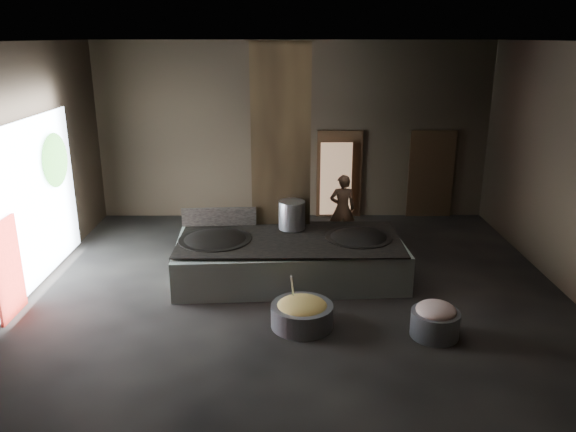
{
  "coord_description": "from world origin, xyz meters",
  "views": [
    {
      "loc": [
        -0.22,
        -9.82,
        4.59
      ],
      "look_at": [
        -0.16,
        0.55,
        1.25
      ],
      "focal_mm": 35.0,
      "sensor_mm": 36.0,
      "label": 1
    }
  ],
  "objects_px": {
    "stock_pot": "(292,215)",
    "meat_basin": "(435,324)",
    "hearth_platform": "(290,260)",
    "cook": "(342,209)",
    "wok_left": "(215,243)",
    "wok_right": "(358,241)",
    "veg_basin": "(302,315)"
  },
  "relations": [
    {
      "from": "wok_right",
      "to": "meat_basin",
      "type": "distance_m",
      "value": 2.58
    },
    {
      "from": "hearth_platform",
      "to": "veg_basin",
      "type": "height_order",
      "value": "hearth_platform"
    },
    {
      "from": "meat_basin",
      "to": "wok_right",
      "type": "bearing_deg",
      "value": 112.06
    },
    {
      "from": "hearth_platform",
      "to": "veg_basin",
      "type": "bearing_deg",
      "value": -87.81
    },
    {
      "from": "wok_right",
      "to": "wok_left",
      "type": "bearing_deg",
      "value": -177.95
    },
    {
      "from": "wok_left",
      "to": "cook",
      "type": "xyz_separation_m",
      "value": [
        2.68,
        2.07,
        0.05
      ]
    },
    {
      "from": "hearth_platform",
      "to": "wok_right",
      "type": "distance_m",
      "value": 1.4
    },
    {
      "from": "cook",
      "to": "meat_basin",
      "type": "distance_m",
      "value": 4.48
    },
    {
      "from": "meat_basin",
      "to": "stock_pot",
      "type": "bearing_deg",
      "value": 128.36
    },
    {
      "from": "wok_left",
      "to": "veg_basin",
      "type": "relative_size",
      "value": 1.34
    },
    {
      "from": "hearth_platform",
      "to": "cook",
      "type": "distance_m",
      "value": 2.4
    },
    {
      "from": "wok_right",
      "to": "stock_pot",
      "type": "xyz_separation_m",
      "value": [
        -1.3,
        0.5,
        0.38
      ]
    },
    {
      "from": "veg_basin",
      "to": "meat_basin",
      "type": "height_order",
      "value": "meat_basin"
    },
    {
      "from": "wok_left",
      "to": "meat_basin",
      "type": "bearing_deg",
      "value": -30.87
    },
    {
      "from": "hearth_platform",
      "to": "cook",
      "type": "xyz_separation_m",
      "value": [
        1.23,
        2.02,
        0.42
      ]
    },
    {
      "from": "hearth_platform",
      "to": "cook",
      "type": "height_order",
      "value": "cook"
    },
    {
      "from": "stock_pot",
      "to": "meat_basin",
      "type": "relative_size",
      "value": 0.74
    },
    {
      "from": "cook",
      "to": "meat_basin",
      "type": "xyz_separation_m",
      "value": [
        1.07,
        -4.31,
        -0.59
      ]
    },
    {
      "from": "wok_left",
      "to": "wok_right",
      "type": "bearing_deg",
      "value": 2.05
    },
    {
      "from": "veg_basin",
      "to": "hearth_platform",
      "type": "bearing_deg",
      "value": 95.47
    },
    {
      "from": "wok_left",
      "to": "meat_basin",
      "type": "distance_m",
      "value": 4.4
    },
    {
      "from": "hearth_platform",
      "to": "wok_right",
      "type": "bearing_deg",
      "value": -1.16
    },
    {
      "from": "wok_left",
      "to": "meat_basin",
      "type": "relative_size",
      "value": 1.79
    },
    {
      "from": "wok_left",
      "to": "stock_pot",
      "type": "distance_m",
      "value": 1.66
    },
    {
      "from": "stock_pot",
      "to": "cook",
      "type": "distance_m",
      "value": 1.91
    },
    {
      "from": "wok_left",
      "to": "cook",
      "type": "distance_m",
      "value": 3.39
    },
    {
      "from": "wok_right",
      "to": "meat_basin",
      "type": "relative_size",
      "value": 1.67
    },
    {
      "from": "meat_basin",
      "to": "wok_left",
      "type": "bearing_deg",
      "value": 149.13
    },
    {
      "from": "veg_basin",
      "to": "cook",
      "type": "bearing_deg",
      "value": 75.33
    },
    {
      "from": "hearth_platform",
      "to": "meat_basin",
      "type": "bearing_deg",
      "value": -48.18
    },
    {
      "from": "stock_pot",
      "to": "veg_basin",
      "type": "height_order",
      "value": "stock_pot"
    },
    {
      "from": "wok_left",
      "to": "wok_right",
      "type": "relative_size",
      "value": 1.07
    }
  ]
}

